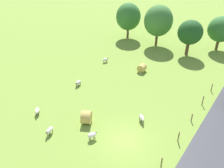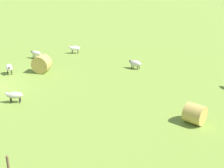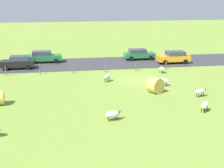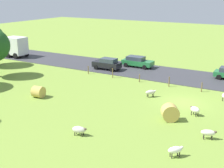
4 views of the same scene
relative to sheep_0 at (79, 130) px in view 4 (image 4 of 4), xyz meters
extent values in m
plane|color=olive|center=(11.17, -4.95, -0.49)|extent=(160.00, 160.00, 0.00)
cube|color=#38383D|center=(20.76, -4.95, -0.46)|extent=(8.00, 80.00, 0.06)
ellipsoid|color=beige|center=(0.00, 0.01, 0.00)|extent=(0.77, 1.19, 0.55)
ellipsoid|color=brown|center=(0.11, -0.50, 0.13)|extent=(0.23, 0.29, 0.20)
cylinder|color=#2D2823|center=(0.21, -0.25, -0.35)|extent=(0.07, 0.07, 0.29)
cylinder|color=#2D2823|center=(-0.09, -0.31, -0.35)|extent=(0.07, 0.07, 0.29)
cylinder|color=#2D2823|center=(0.08, 0.34, -0.35)|extent=(0.07, 0.07, 0.29)
cylinder|color=#2D2823|center=(-0.21, 0.28, -0.35)|extent=(0.07, 0.07, 0.29)
ellipsoid|color=white|center=(0.61, -7.54, 0.05)|extent=(1.08, 1.07, 0.48)
ellipsoid|color=silver|center=(0.97, -7.88, 0.15)|extent=(0.31, 0.31, 0.20)
cylinder|color=#2D2823|center=(0.91, -7.64, -0.31)|extent=(0.07, 0.07, 0.35)
cylinder|color=#2D2823|center=(0.72, -7.83, -0.31)|extent=(0.07, 0.07, 0.35)
cylinder|color=#2D2823|center=(0.50, -7.24, -0.31)|extent=(0.07, 0.07, 0.35)
cylinder|color=#2D2823|center=(0.31, -7.43, -0.31)|extent=(0.07, 0.07, 0.35)
ellipsoid|color=beige|center=(11.12, -1.33, 0.05)|extent=(1.13, 1.10, 0.46)
ellipsoid|color=silver|center=(11.50, -1.70, 0.16)|extent=(0.31, 0.31, 0.20)
cylinder|color=#2D2823|center=(11.43, -1.45, -0.30)|extent=(0.07, 0.07, 0.37)
cylinder|color=#2D2823|center=(11.25, -1.64, -0.30)|extent=(0.07, 0.07, 0.37)
cylinder|color=#2D2823|center=(10.98, -1.03, -0.30)|extent=(0.07, 0.07, 0.37)
cylinder|color=#2D2823|center=(10.81, -1.21, -0.30)|extent=(0.07, 0.07, 0.37)
ellipsoid|color=silver|center=(4.37, -8.88, 0.04)|extent=(0.77, 1.17, 0.46)
ellipsoid|color=brown|center=(4.53, -9.36, 0.15)|extent=(0.25, 0.30, 0.20)
cylinder|color=#2D2823|center=(4.58, -9.12, -0.31)|extent=(0.07, 0.07, 0.36)
cylinder|color=#2D2823|center=(4.34, -9.20, -0.31)|extent=(0.07, 0.07, 0.36)
cylinder|color=#2D2823|center=(4.41, -8.55, -0.31)|extent=(0.07, 0.07, 0.36)
cylinder|color=#2D2823|center=(4.16, -8.63, -0.31)|extent=(0.07, 0.07, 0.36)
ellipsoid|color=white|center=(8.45, -6.79, 0.08)|extent=(0.88, 1.05, 0.56)
ellipsoid|color=brown|center=(8.63, -6.40, 0.21)|extent=(0.27, 0.31, 0.20)
cylinder|color=#2D2823|center=(8.42, -6.50, -0.31)|extent=(0.07, 0.07, 0.36)
cylinder|color=#2D2823|center=(8.70, -6.63, -0.31)|extent=(0.07, 0.07, 0.36)
cylinder|color=#2D2823|center=(8.21, -6.95, -0.31)|extent=(0.07, 0.07, 0.36)
cylinder|color=#2D2823|center=(8.49, -7.08, -0.31)|extent=(0.07, 0.07, 0.36)
ellipsoid|color=silver|center=(13.95, -8.36, 0.04)|extent=(0.98, 0.60, 0.47)
ellipsoid|color=silver|center=(13.51, -8.43, 0.14)|extent=(0.28, 0.21, 0.20)
cylinder|color=#2D2823|center=(13.68, -8.27, -0.31)|extent=(0.07, 0.07, 0.35)
cylinder|color=#2D2823|center=(14.18, -8.20, -0.31)|extent=(0.07, 0.07, 0.35)
cylinder|color=tan|center=(5.16, 9.01, 0.12)|extent=(1.30, 1.21, 1.21)
cylinder|color=tan|center=(6.26, -5.19, 0.25)|extent=(1.66, 1.81, 1.48)
cylinder|color=brown|center=(15.65, -5.63, 0.06)|extent=(0.12, 0.12, 1.09)
cylinder|color=brown|center=(15.65, -1.80, 0.12)|extent=(0.12, 0.12, 1.21)
cylinder|color=brown|center=(15.65, 2.04, 0.01)|extent=(0.12, 0.12, 1.00)
cylinder|color=brown|center=(15.65, 5.88, 0.16)|extent=(0.12, 0.12, 1.29)
cylinder|color=brown|center=(15.65, 9.71, 0.07)|extent=(0.12, 0.12, 1.12)
cube|color=#B21919|center=(18.73, 28.86, 1.20)|extent=(2.46, 1.20, 2.30)
cube|color=silver|center=(18.73, 26.57, 1.51)|extent=(2.46, 3.37, 2.92)
cylinder|color=black|center=(17.50, 28.86, 0.05)|extent=(0.30, 0.96, 0.96)
cylinder|color=black|center=(19.96, 28.86, 0.05)|extent=(0.30, 0.96, 0.96)
cylinder|color=black|center=(17.50, 27.41, 0.05)|extent=(0.30, 0.96, 0.96)
cylinder|color=black|center=(19.96, 27.41, 0.05)|extent=(0.30, 0.96, 0.96)
cylinder|color=black|center=(17.50, 25.56, 0.05)|extent=(0.30, 0.96, 0.96)
cylinder|color=black|center=(19.96, 25.56, 0.05)|extent=(0.30, 0.96, 0.96)
cube|color=#237238|center=(22.49, 5.49, 0.23)|extent=(1.87, 4.60, 0.69)
cube|color=#333D47|center=(22.49, 5.83, 0.86)|extent=(1.65, 2.53, 0.56)
cylinder|color=black|center=(23.43, 3.99, -0.11)|extent=(0.22, 0.64, 0.64)
cylinder|color=black|center=(21.56, 3.99, -0.11)|extent=(0.22, 0.64, 0.64)
cylinder|color=black|center=(23.43, 6.98, -0.11)|extent=(0.22, 0.64, 0.64)
cylinder|color=black|center=(21.56, 6.98, -0.11)|extent=(0.22, 0.64, 0.64)
cube|color=black|center=(18.96, 8.74, 0.27)|extent=(1.72, 4.06, 0.76)
cube|color=#333D47|center=(18.96, 8.44, 0.93)|extent=(1.52, 2.23, 0.56)
cylinder|color=black|center=(18.10, 10.06, -0.11)|extent=(0.22, 0.64, 0.64)
cylinder|color=black|center=(19.82, 10.06, -0.11)|extent=(0.22, 0.64, 0.64)
cylinder|color=black|center=(18.10, 7.42, -0.11)|extent=(0.22, 0.64, 0.64)
cylinder|color=black|center=(19.82, 7.42, -0.11)|extent=(0.22, 0.64, 0.64)
cylinder|color=black|center=(23.28, -6.39, -0.11)|extent=(0.22, 0.64, 0.64)
cylinder|color=black|center=(21.45, -6.39, -0.11)|extent=(0.22, 0.64, 0.64)
camera|label=1|loc=(20.13, -19.16, 16.56)|focal=36.27mm
camera|label=2|loc=(21.08, 17.50, 9.00)|focal=52.17mm
camera|label=3|loc=(-22.47, 3.93, 8.58)|focal=52.66mm
camera|label=4|loc=(-17.27, -12.82, 10.29)|focal=48.26mm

